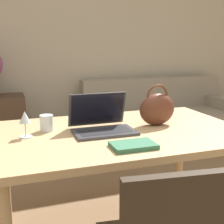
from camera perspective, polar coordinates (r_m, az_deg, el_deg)
wall_back at (r=3.97m, az=-9.21°, el=13.53°), size 10.00×0.06×2.70m
dining_table at (r=1.95m, az=1.61°, el=-5.46°), size 1.52×0.98×0.74m
couch at (r=4.02m, az=9.09°, el=-1.84°), size 1.94×0.85×0.82m
laptop at (r=1.90m, az=-1.99°, el=-1.64°), size 0.37×0.29×0.23m
drinking_glass at (r=1.94m, az=-11.88°, el=-1.97°), size 0.08×0.08×0.10m
wine_glass at (r=1.82m, az=-15.64°, el=-1.28°), size 0.07×0.07×0.15m
handbag at (r=2.04m, az=8.24°, el=0.60°), size 0.24×0.12×0.27m
book at (r=1.61m, az=3.93°, el=-6.12°), size 0.23×0.15×0.02m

